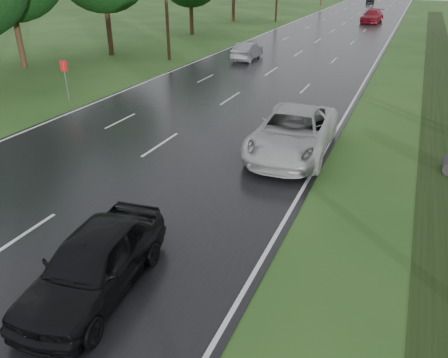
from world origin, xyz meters
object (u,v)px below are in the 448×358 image
at_px(road_sign, 65,72).
at_px(silver_sedan, 247,51).
at_px(white_pickup, 293,132).
at_px(dark_sedan, 94,262).

distance_m(road_sign, silver_sedan, 16.36).
xyz_separation_m(white_pickup, silver_sedan, (-8.70, 18.06, -0.20)).
bearing_deg(white_pickup, dark_sedan, -103.45).
height_order(road_sign, dark_sedan, road_sign).
bearing_deg(dark_sedan, road_sign, 127.08).
bearing_deg(road_sign, dark_sedan, -46.92).
height_order(road_sign, silver_sedan, road_sign).
xyz_separation_m(road_sign, dark_sedan, (12.00, -12.83, -0.80)).
xyz_separation_m(dark_sedan, silver_sedan, (-6.70, 28.29, -0.11)).
xyz_separation_m(road_sign, white_pickup, (14.00, -2.60, -0.71)).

